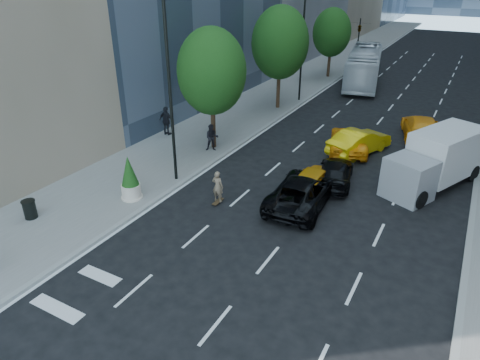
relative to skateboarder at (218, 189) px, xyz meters
The scene contains 21 objects.
ground 4.46m from the skateboarder, 43.15° to the right, with size 160.00×160.00×0.00m, color black.
sidewalk_left 27.63m from the skateboarder, 102.12° to the left, with size 6.00×120.00×0.15m, color slate.
lamp_near 5.97m from the skateboarder, 162.24° to the left, with size 2.13×0.22×10.00m.
lamp_far 19.89m from the skateboarder, 99.33° to the left, with size 2.13×0.22×10.00m.
tree_near 8.32m from the skateboarder, 123.69° to the left, with size 4.20×4.20×7.46m.
tree_mid 17.09m from the skateboarder, 104.04° to the left, with size 4.50×4.50×7.99m.
tree_far 29.52m from the skateboarder, 97.85° to the left, with size 3.90×3.90×6.92m.
traffic_signal 37.29m from the skateboarder, 94.94° to the left, with size 2.48×0.53×5.20m.
skateboarder is the anchor object (origin of this frame).
black_sedan_lincoln 4.15m from the skateboarder, 26.93° to the left, with size 2.50×5.42×1.51m, color black.
black_sedan_mercedes 6.66m from the skateboarder, 48.65° to the left, with size 1.77×4.36×1.27m, color black.
taxi_a 5.09m from the skateboarder, 43.41° to the left, with size 1.61×4.01×1.37m, color orange.
taxi_b 10.78m from the skateboarder, 65.91° to the left, with size 1.63×4.68×1.54m, color #DEB80B.
taxi_c 10.66m from the skateboarder, 69.70° to the left, with size 2.27×4.91×1.37m, color #FF980D.
taxi_d 16.22m from the skateboarder, 62.86° to the left, with size 2.22×5.46×1.58m, color #FF9B0D.
city_bus 28.13m from the skateboarder, 90.21° to the left, with size 2.92×12.46×3.47m, color white.
box_truck 11.60m from the skateboarder, 38.52° to the left, with size 4.58×6.55×2.96m.
pedestrian_a 6.59m from the skateboarder, 124.69° to the left, with size 0.83×0.65×1.71m, color black.
pedestrian_b 10.21m from the skateboarder, 141.64° to the left, with size 1.17×0.49×2.00m, color black.
trash_can 8.74m from the skateboarder, 140.34° to the right, with size 0.57×0.57×0.85m, color black.
planter_shrub 4.37m from the skateboarder, 154.55° to the right, with size 0.95×0.95×2.28m.
Camera 1 is at (6.77, -12.78, 10.53)m, focal length 32.00 mm.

